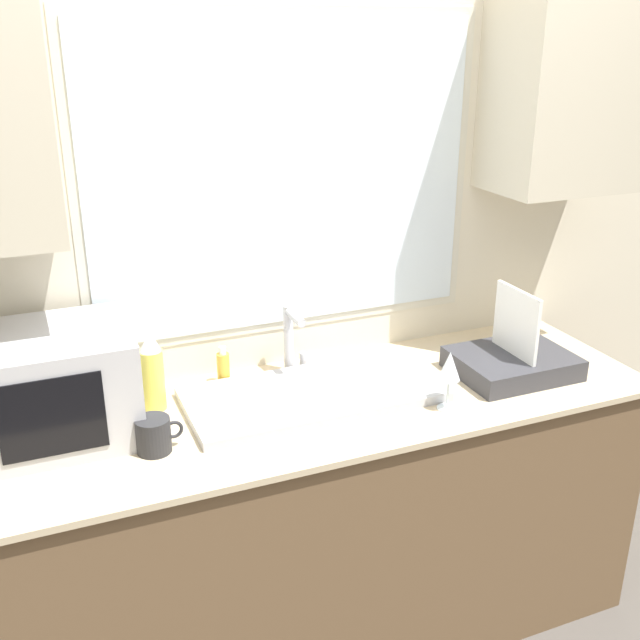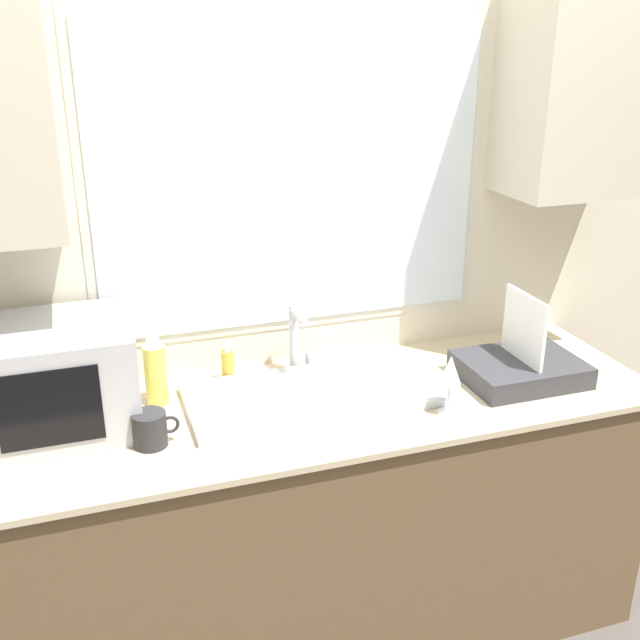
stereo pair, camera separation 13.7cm
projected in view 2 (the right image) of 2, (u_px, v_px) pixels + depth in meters
The scene contains 10 objects.
countertop at pixel (325, 520), 2.45m from camera, with size 2.07×0.67×0.88m.
wall_back at pixel (294, 215), 2.38m from camera, with size 6.00×0.38×2.60m.
sink_basin at pixel (314, 394), 2.29m from camera, with size 0.78×0.36×0.03m.
faucet at pixel (297, 335), 2.42m from camera, with size 0.08×0.14×0.23m.
microwave at pixel (61, 377), 2.09m from camera, with size 0.40×0.38×0.30m.
dish_rack at pixel (520, 366), 2.41m from camera, with size 0.37×0.29×0.29m.
spray_bottle at pixel (155, 367), 2.23m from camera, with size 0.07×0.07×0.25m.
soap_bottle at pixel (228, 365), 2.39m from camera, with size 0.04×0.04×0.13m.
mug_near_sink at pixel (150, 429), 2.02m from camera, with size 0.13×0.09×0.10m.
wine_glass at pixel (450, 372), 2.16m from camera, with size 0.07×0.07×0.18m.
Camera 2 is at (-0.67, -1.61, 1.95)m, focal length 42.00 mm.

